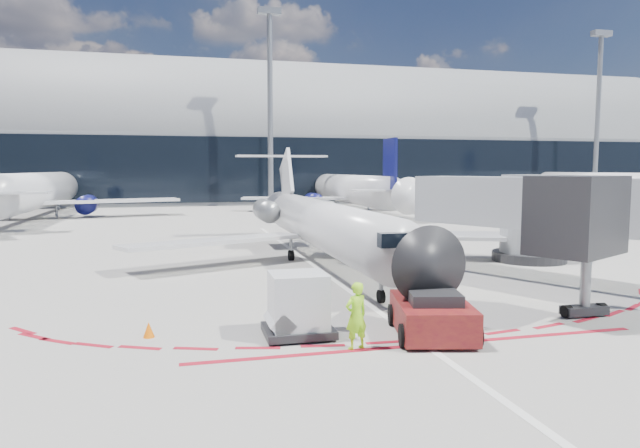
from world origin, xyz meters
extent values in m
plane|color=slate|center=(0.00, 0.00, 0.00)|extent=(260.00, 260.00, 0.00)
cube|color=silver|center=(0.00, 2.00, 0.01)|extent=(0.25, 40.00, 0.01)
cube|color=maroon|center=(0.00, -11.50, 0.01)|extent=(14.00, 0.25, 0.01)
cube|color=gray|center=(0.00, 65.00, 5.00)|extent=(150.00, 24.00, 10.00)
cylinder|color=gray|center=(0.00, 65.00, 10.00)|extent=(150.00, 24.00, 24.00)
cube|color=black|center=(0.00, 52.95, 5.00)|extent=(150.00, 0.20, 9.00)
cube|color=#979A9F|center=(9.00, -4.50, 3.60)|extent=(8.22, 12.61, 2.30)
cube|color=black|center=(5.95, -10.24, 3.60)|extent=(3.86, 3.44, 2.60)
cylinder|color=gray|center=(6.75, -9.84, 1.20)|extent=(0.36, 0.36, 2.40)
cube|color=black|center=(6.75, -9.84, 0.22)|extent=(1.60, 0.60, 0.30)
cylinder|color=#979A9F|center=(12.05, 1.24, 2.40)|extent=(3.20, 3.20, 4.80)
cylinder|color=black|center=(12.05, 1.24, 0.25)|extent=(4.00, 4.00, 0.50)
cylinder|color=gray|center=(5.00, 48.00, 12.50)|extent=(0.70, 0.70, 25.00)
cylinder|color=gray|center=(55.00, 48.00, 12.50)|extent=(0.70, 0.70, 25.00)
cylinder|color=silver|center=(0.55, 2.26, 2.17)|extent=(2.49, 20.30, 2.49)
cone|color=black|center=(0.55, -9.19, 2.17)|extent=(2.49, 2.58, 2.49)
cone|color=silver|center=(0.55, 14.07, 2.17)|extent=(2.49, 3.32, 2.49)
cube|color=black|center=(0.55, -7.71, 2.68)|extent=(1.57, 1.29, 0.51)
cube|color=silver|center=(-5.17, 3.64, 1.34)|extent=(9.89, 5.86, 0.29)
cube|color=silver|center=(6.27, 3.64, 1.34)|extent=(9.89, 5.86, 0.29)
cube|color=silver|center=(0.55, 13.15, 4.38)|extent=(0.23, 4.33, 4.41)
cube|color=silver|center=(0.55, 15.08, 6.05)|extent=(6.65, 1.48, 0.15)
cylinder|color=slate|center=(-1.34, 10.38, 2.40)|extent=(1.38, 3.14, 1.38)
cylinder|color=slate|center=(2.44, 10.38, 2.40)|extent=(1.38, 3.14, 1.38)
cylinder|color=black|center=(0.55, -6.24, 0.26)|extent=(0.20, 0.52, 0.52)
cylinder|color=black|center=(-0.83, 4.56, 0.30)|extent=(0.28, 0.59, 0.59)
cylinder|color=black|center=(1.94, 4.56, 0.30)|extent=(0.28, 0.59, 0.59)
cylinder|color=gray|center=(0.55, -6.24, 0.51)|extent=(0.17, 0.17, 1.02)
cube|color=#540C14|center=(0.61, -10.63, 0.59)|extent=(2.90, 3.86, 0.97)
cube|color=black|center=(0.53, -10.94, 1.24)|extent=(1.77, 1.61, 0.38)
cylinder|color=gray|center=(1.16, -8.32, 0.38)|extent=(0.76, 2.75, 0.11)
cylinder|color=black|center=(-0.66, -11.55, 0.35)|extent=(0.45, 0.74, 0.69)
cylinder|color=black|center=(1.33, -12.02, 0.35)|extent=(0.45, 0.74, 0.69)
cylinder|color=black|center=(-0.11, -9.24, 0.35)|extent=(0.45, 0.74, 0.69)
cylinder|color=black|center=(1.88, -9.71, 0.35)|extent=(0.45, 0.74, 0.69)
imported|color=#99F019|center=(-2.08, -11.36, 0.97)|extent=(0.82, 0.66, 1.95)
cube|color=black|center=(-3.43, -9.76, 0.19)|extent=(2.12, 1.81, 0.23)
cube|color=silver|center=(-3.43, -9.76, 1.13)|extent=(1.70, 1.60, 1.68)
cylinder|color=black|center=(-4.28, -10.43, 0.10)|extent=(0.11, 0.21, 0.21)
cylinder|color=black|center=(-2.60, -10.45, 0.10)|extent=(0.11, 0.21, 0.21)
cylinder|color=black|center=(-4.26, -9.06, 0.10)|extent=(0.11, 0.21, 0.21)
cylinder|color=black|center=(-2.58, -9.09, 0.10)|extent=(0.11, 0.21, 0.21)
cone|color=#FF6A05|center=(-7.88, -8.74, 0.24)|extent=(0.35, 0.35, 0.48)
camera|label=1|loc=(-6.92, -26.50, 5.14)|focal=32.00mm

